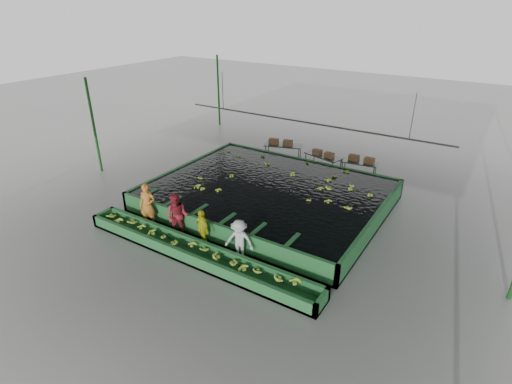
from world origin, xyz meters
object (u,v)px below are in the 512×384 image
Objects in this scene: sorting_trough at (195,253)px; packing_table_left at (283,153)px; worker_a at (148,205)px; packing_table_right at (359,169)px; packing_table_mid at (323,163)px; box_stack_left at (281,145)px; box_stack_right at (361,162)px; box_stack_mid at (323,156)px; worker_b at (177,216)px; worker_d at (239,241)px; flotation_tank at (268,195)px; worker_c at (202,228)px.

packing_table_left is (-2.08, 10.30, 0.23)m from sorting_trough.
worker_a is 1.03× the size of packing_table_right.
packing_table_mid is at bearing 86.91° from sorting_trough.
box_stack_right is (4.70, 0.22, -0.14)m from box_stack_left.
packing_table_right is (2.44, 10.36, 0.16)m from sorting_trough.
box_stack_mid reaches higher than packing_table_mid.
worker_b reaches higher than packing_table_right.
worker_d is at bearing -96.22° from packing_table_right.
worker_d reaches higher than box_stack_mid.
flotation_tank is 6.54× the size of worker_c.
worker_a is 1.40× the size of box_stack_right.
worker_d is at bearing 29.86° from sorting_trough.
sorting_trough is 7.32× the size of box_stack_left.
box_stack_left is 1.02× the size of box_stack_right.
sorting_trough is (0.00, -5.10, -0.20)m from flotation_tank.
box_stack_right is (4.00, 9.64, -0.10)m from worker_b.
worker_a is at bearing -120.19° from box_stack_right.
box_stack_mid is (0.56, 4.81, 0.48)m from flotation_tank.
worker_a is 1.55× the size of box_stack_mid.
box_stack_left is 2.79m from box_stack_mid.
box_stack_left is (-0.70, 9.42, 0.04)m from worker_b.
packing_table_mid is at bearing 105.45° from box_stack_mid.
flotation_tank is 4.58m from worker_b.
flotation_tank is at bearing -115.04° from box_stack_right.
worker_d is 1.17× the size of box_stack_left.
packing_table_left is at bearing 173.30° from packing_table_mid.
box_stack_left is at bearing 95.45° from worker_d.
worker_b is 10.44m from box_stack_right.
worker_d is 10.09m from box_stack_left.
worker_b is at bearing -156.41° from worker_c.
box_stack_left is at bearing -177.33° from box_stack_right.
worker_b reaches higher than packing_table_mid.
worker_c is 9.94m from packing_table_right.
worker_a reaches higher than box_stack_left.
packing_table_right is at bearing 10.77° from packing_table_mid.
worker_d is 0.76× the size of packing_table_left.
worker_d is at bearing -19.22° from worker_b.
worker_c is (1.22, 0.00, -0.16)m from worker_b.
worker_d is at bearing 23.59° from worker_c.
packing_table_right is at bearing 97.68° from worker_c.
flotation_tank is 5.79m from packing_table_right.
box_stack_mid is (-1.87, -0.45, 0.52)m from packing_table_right.
worker_b is 9.53m from packing_table_left.
worker_a is 11.06m from packing_table_right.
packing_table_mid is (-0.85, 9.20, -0.34)m from worker_d.
flotation_tank reaches higher than packing_table_right.
packing_table_left is 4.51m from packing_table_right.
box_stack_mid is at bearing 57.96° from worker_b.
worker_a is at bearing -120.14° from packing_table_right.
worker_c is 1.27× the size of box_stack_mid.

